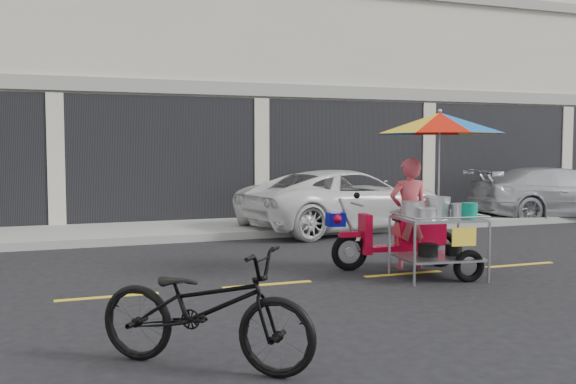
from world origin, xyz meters
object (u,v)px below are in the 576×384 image
object	(u,v)px
white_pickup	(346,200)
near_bicycle	(205,308)
food_vendor_rig	(427,171)
silver_pickup	(559,193)

from	to	relation	value
white_pickup	near_bicycle	size ratio (longest dim) A/B	2.49
white_pickup	food_vendor_rig	world-z (taller)	food_vendor_rig
white_pickup	food_vendor_rig	bearing A→B (deg)	155.53
near_bicycle	food_vendor_rig	size ratio (longest dim) A/B	0.81
silver_pickup	near_bicycle	world-z (taller)	silver_pickup
silver_pickup	near_bicycle	bearing A→B (deg)	135.18
white_pickup	food_vendor_rig	distance (m)	4.82
near_bicycle	silver_pickup	bearing A→B (deg)	-15.25
white_pickup	silver_pickup	xyz separation A→B (m)	(5.84, 0.11, -0.01)
near_bicycle	food_vendor_rig	distance (m)	4.75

